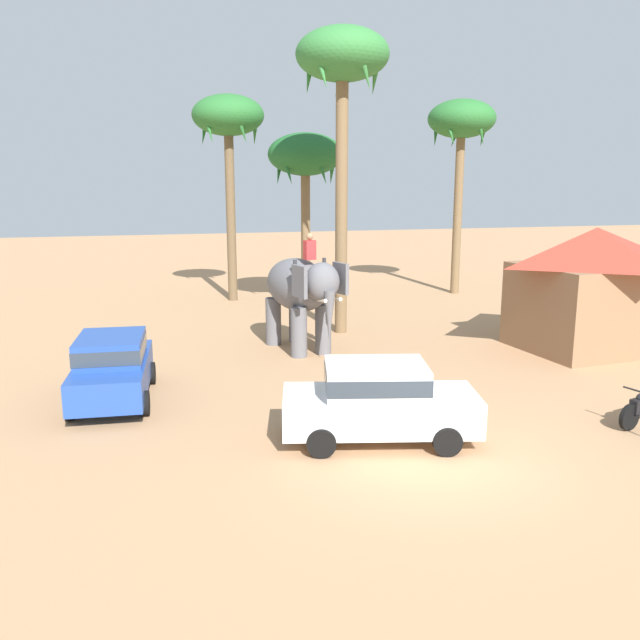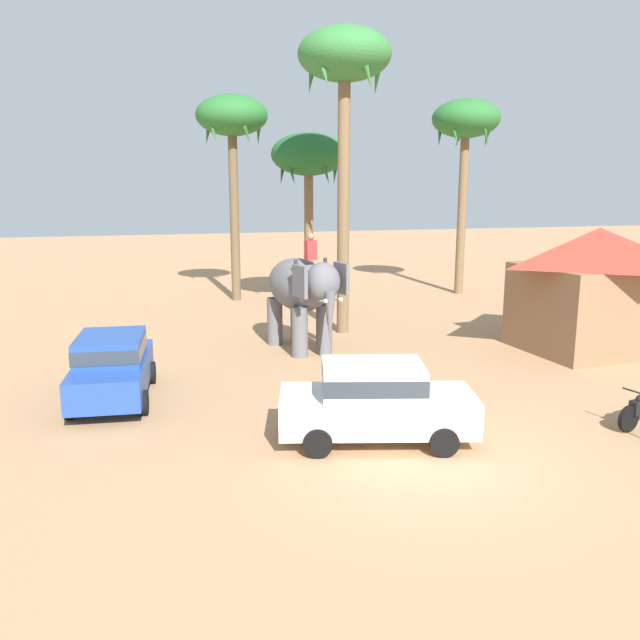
{
  "view_description": "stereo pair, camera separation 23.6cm",
  "coord_description": "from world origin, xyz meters",
  "views": [
    {
      "loc": [
        -5.48,
        -11.28,
        5.42
      ],
      "look_at": [
        -0.65,
        6.19,
        1.6
      ],
      "focal_mm": 36.81,
      "sensor_mm": 36.0,
      "label": 1
    },
    {
      "loc": [
        -5.25,
        -11.34,
        5.42
      ],
      "look_at": [
        -0.65,
        6.19,
        1.6
      ],
      "focal_mm": 36.81,
      "sensor_mm": 36.0,
      "label": 2
    }
  ],
  "objects": [
    {
      "name": "palm_tree_near_hut",
      "position": [
        1.53,
        11.23,
        9.23
      ],
      "size": [
        3.2,
        3.2,
        10.56
      ],
      "color": "brown",
      "rests_on": "ground"
    },
    {
      "name": "ground_plane",
      "position": [
        0.0,
        0.0,
        0.0
      ],
      "size": [
        120.0,
        120.0,
        0.0
      ],
      "primitive_type": "plane",
      "color": "tan"
    },
    {
      "name": "palm_tree_behind_elephant",
      "position": [
        -1.35,
        18.99,
        8.01
      ],
      "size": [
        3.2,
        3.2,
        9.22
      ],
      "color": "brown",
      "rests_on": "ground"
    },
    {
      "name": "elephant_with_mahout",
      "position": [
        -0.51,
        9.03,
        1.99
      ],
      "size": [
        2.37,
        4.02,
        3.88
      ],
      "color": "slate",
      "rests_on": "ground"
    },
    {
      "name": "palm_tree_far_back",
      "position": [
        9.58,
        18.04,
        8.04
      ],
      "size": [
        3.2,
        3.2,
        9.25
      ],
      "color": "brown",
      "rests_on": "ground"
    },
    {
      "name": "palm_tree_left_of_road",
      "position": [
        1.56,
        16.56,
        6.38
      ],
      "size": [
        3.2,
        3.2,
        7.48
      ],
      "color": "brown",
      "rests_on": "ground"
    },
    {
      "name": "car_sedan_foreground",
      "position": [
        -0.77,
        1.12,
        0.93
      ],
      "size": [
        4.39,
        2.62,
        1.7
      ],
      "color": "white",
      "rests_on": "ground"
    },
    {
      "name": "car_parked_far_side",
      "position": [
        -6.28,
        5.33,
        0.93
      ],
      "size": [
        2.13,
        4.22,
        1.7
      ],
      "color": "#23479E",
      "rests_on": "ground"
    },
    {
      "name": "roadside_hut",
      "position": [
        8.73,
        6.73,
        2.12
      ],
      "size": [
        5.34,
        4.61,
        4.0
      ],
      "color": "#8C6647",
      "rests_on": "ground"
    }
  ]
}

